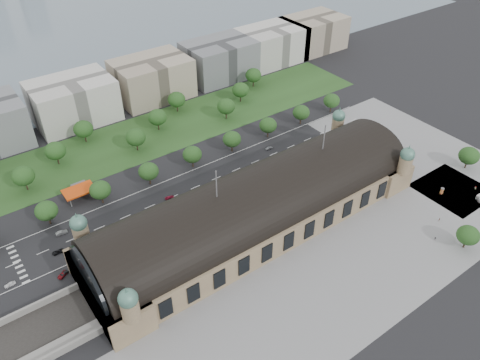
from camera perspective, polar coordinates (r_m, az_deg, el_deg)
ground at (r=202.49m, az=2.11°, el=-5.48°), size 900.00×900.00×0.00m
station at (r=195.65m, az=2.18°, el=-3.27°), size 150.00×48.40×44.30m
plaza_south at (r=186.32m, az=13.09°, el=-11.59°), size 190.00×48.00×0.12m
plaza_east at (r=266.01m, az=20.02°, el=3.74°), size 56.00×100.00×0.12m
road_slab at (r=218.91m, az=-8.16°, el=-2.03°), size 260.00×26.00×0.10m
grass_belt at (r=261.94m, az=-13.12°, el=4.62°), size 300.00×45.00×0.10m
petrol_station at (r=229.03m, az=-18.99°, el=-1.02°), size 14.00×13.00×5.05m
lake at (r=445.85m, az=-23.05°, el=16.59°), size 700.00×320.00×0.08m
office_3 at (r=285.72m, az=-19.64°, el=9.05°), size 45.00×32.00×24.00m
office_4 at (r=300.72m, az=-10.65°, el=12.05°), size 45.00×32.00×24.00m
office_5 at (r=322.84m, az=-2.54°, el=14.45°), size 45.00×32.00×24.00m
office_6 at (r=347.74m, az=3.88°, el=16.13°), size 45.00×32.00×24.00m
office_7 at (r=373.04m, az=8.88°, el=17.29°), size 45.00×32.00×24.00m
tree_row_2 at (r=214.21m, az=-22.54°, el=-3.48°), size 9.60×9.60×11.52m
tree_row_3 at (r=217.87m, az=-16.68°, el=-1.17°), size 9.60×9.60×11.52m
tree_row_4 at (r=224.06m, az=-11.09°, el=1.05°), size 9.60×9.60×11.52m
tree_row_5 at (r=232.57m, az=-5.84°, el=3.11°), size 9.60×9.60×11.52m
tree_row_6 at (r=243.16m, az=-0.99°, el=5.00°), size 9.60×9.60×11.52m
tree_row_7 at (r=255.57m, az=3.44°, el=6.68°), size 9.60×9.60×11.52m
tree_row_8 at (r=269.55m, az=7.47°, el=8.17°), size 9.60×9.60×11.52m
tree_row_9 at (r=284.88m, az=11.10°, el=9.46°), size 9.60×9.60×11.52m
tree_belt_3 at (r=238.13m, az=-24.93°, el=0.45°), size 10.40×10.40×12.48m
tree_belt_4 at (r=250.48m, az=-21.59°, el=3.33°), size 10.40×10.40×12.48m
tree_belt_5 at (r=264.16m, az=-18.57°, el=5.92°), size 10.40×10.40×12.48m
tree_belt_6 at (r=249.46m, az=-12.60°, el=5.10°), size 10.40×10.40×12.48m
tree_belt_7 at (r=265.39m, az=-10.04°, el=7.55°), size 10.40×10.40×12.48m
tree_belt_8 at (r=282.21m, az=-7.75°, el=9.70°), size 10.40×10.40×12.48m
tree_belt_9 at (r=272.50m, az=-1.71°, el=8.97°), size 10.40×10.40×12.48m
tree_belt_10 at (r=290.90m, az=0.07°, el=10.93°), size 10.40×10.40×12.48m
tree_belt_11 at (r=309.83m, az=1.65°, el=12.65°), size 10.40×10.40×12.48m
tree_plaza_ne at (r=256.65m, az=26.14°, el=2.67°), size 10.00×10.00×11.69m
tree_plaza_s at (r=208.91m, az=26.05°, el=-6.07°), size 9.00×9.00×10.64m
traffic_car_0 at (r=198.48m, az=-26.25°, el=-11.34°), size 4.14×1.80×1.39m
traffic_car_1 at (r=211.49m, az=-20.91°, el=-6.01°), size 4.89×1.98×1.58m
traffic_car_2 at (r=203.73m, az=-21.32°, el=-8.16°), size 4.66×2.27×1.27m
traffic_car_3 at (r=217.76m, az=-8.58°, el=-2.11°), size 4.57×2.34×1.27m
traffic_car_4 at (r=229.35m, az=-0.88°, el=0.69°), size 3.86×1.82×1.28m
traffic_car_5 at (r=248.73m, az=3.58°, el=3.89°), size 4.06×1.53×1.32m
traffic_car_6 at (r=264.56m, az=12.66°, el=5.21°), size 4.84×2.33×1.33m
parked_car_0 at (r=194.25m, az=-20.68°, el=-10.68°), size 4.11×2.82×1.28m
parked_car_1 at (r=194.22m, az=-20.80°, el=-10.73°), size 5.01×4.23×1.27m
parked_car_2 at (r=196.81m, az=-15.25°, el=-8.41°), size 5.48×4.39×1.49m
parked_car_3 at (r=203.28m, az=-8.53°, el=-5.52°), size 4.01×3.35×1.29m
parked_car_4 at (r=199.44m, az=-12.08°, el=-7.08°), size 4.07×2.98×1.28m
parked_car_5 at (r=207.69m, az=-7.68°, el=-4.25°), size 6.37×4.88×1.61m
parked_car_6 at (r=205.85m, az=-6.55°, el=-4.62°), size 5.38×3.63×1.45m
bus_west at (r=222.78m, az=-2.20°, el=-0.27°), size 12.00×3.44×3.31m
bus_mid at (r=222.31m, az=-2.46°, el=-0.41°), size 11.20×3.29×3.08m
bus_east at (r=232.30m, az=1.92°, el=1.49°), size 11.04×2.94×3.05m
advertising_column at (r=236.86m, az=23.39°, el=-1.23°), size 1.68×1.68×3.19m
pedestrian_1 at (r=221.31m, az=23.13°, el=-4.44°), size 0.73×0.70×1.69m
pedestrian_4 at (r=211.17m, az=22.67°, el=-6.63°), size 1.07×0.93×1.55m
pedestrian_5 at (r=246.91m, az=26.78°, el=-0.85°), size 0.62×0.96×1.85m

